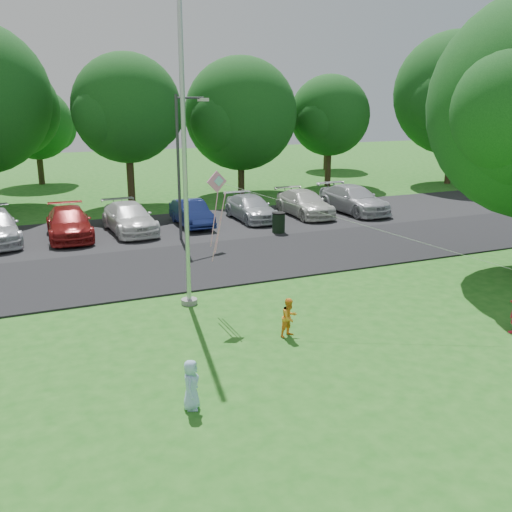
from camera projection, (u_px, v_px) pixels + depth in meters
name	position (u px, v px, depth m)	size (l,w,h in m)	color
ground	(377.00, 347.00, 14.67)	(120.00, 120.00, 0.00)	#23671B
park_road	(244.00, 259.00, 22.61)	(60.00, 6.00, 0.06)	black
parking_strip	(195.00, 226.00, 28.35)	(42.00, 7.00, 0.06)	black
flagpole	(185.00, 170.00, 16.62)	(0.50, 0.50, 10.00)	#B7BABF
street_lamp	(183.00, 154.00, 24.75)	(1.71, 0.79, 6.35)	#3F3F44
trash_can	(279.00, 223.00, 26.81)	(0.64, 0.64, 1.01)	black
tree_row	(174.00, 106.00, 35.16)	(64.35, 11.94, 10.88)	#332316
horizon_trees	(172.00, 123.00, 45.01)	(77.46, 7.20, 7.02)	#332316
parked_cars	(196.00, 212.00, 28.18)	(20.51, 5.46, 1.46)	silver
child_yellow	(289.00, 317.00, 15.21)	(0.52, 0.40, 1.07)	#FF9D28
child_blue	(191.00, 385.00, 11.63)	(0.53, 0.34, 1.07)	#9FC8F4
kite	(225.00, 198.00, 16.33)	(7.13, 5.15, 2.73)	pink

